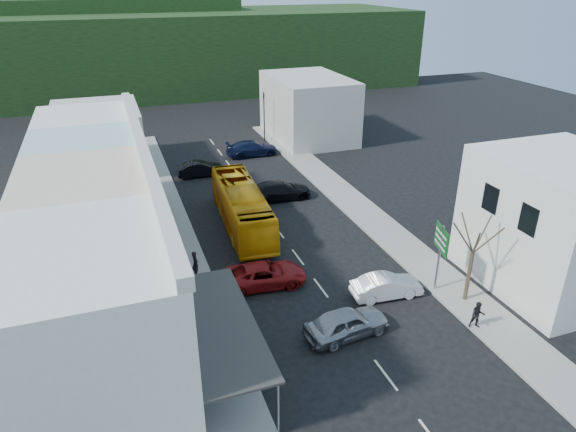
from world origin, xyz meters
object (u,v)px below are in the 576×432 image
object	(u,v)px
car_red	(264,275)
street_tree	(473,253)
bus	(242,207)
car_white	(386,286)
car_silver	(347,324)
direction_sign	(439,259)
traffic_signal	(264,117)
pedestrian_right	(478,314)
pedestrian_left	(195,264)

from	to	relation	value
car_red	street_tree	world-z (taller)	street_tree
bus	car_white	size ratio (longest dim) A/B	2.64
car_silver	direction_sign	distance (m)	7.36
direction_sign	traffic_signal	xyz separation A→B (m)	(-0.60, 32.90, 0.60)
direction_sign	street_tree	distance (m)	2.12
bus	traffic_signal	world-z (taller)	traffic_signal
car_white	pedestrian_right	bearing A→B (deg)	-141.46
car_red	pedestrian_left	size ratio (longest dim) A/B	2.71
bus	pedestrian_left	size ratio (longest dim) A/B	6.82
bus	car_white	world-z (taller)	bus
car_silver	pedestrian_right	world-z (taller)	pedestrian_right
car_red	traffic_signal	size ratio (longest dim) A/B	0.82
car_white	traffic_signal	distance (m)	32.61
pedestrian_left	pedestrian_right	size ratio (longest dim) A/B	1.00
car_silver	traffic_signal	size ratio (longest dim) A/B	0.79
bus	pedestrian_right	world-z (taller)	bus
pedestrian_right	traffic_signal	distance (m)	36.92
car_silver	direction_sign	size ratio (longest dim) A/B	1.00
car_silver	pedestrian_left	world-z (taller)	pedestrian_left
car_white	pedestrian_left	distance (m)	11.81
car_red	street_tree	xyz separation A→B (m)	(10.57, -5.60, 2.52)
pedestrian_left	street_tree	size ratio (longest dim) A/B	0.26
direction_sign	traffic_signal	size ratio (longest dim) A/B	0.79
car_white	bus	bearing A→B (deg)	29.36
car_silver	car_white	world-z (taller)	same
street_tree	car_silver	bearing A→B (deg)	-176.17
bus	car_white	bearing A→B (deg)	-61.66
car_silver	pedestrian_right	xyz separation A→B (m)	(6.81, -1.90, 0.30)
street_tree	traffic_signal	world-z (taller)	street_tree
bus	traffic_signal	xyz separation A→B (m)	(8.10, 20.44, 1.24)
bus	car_silver	bearing A→B (deg)	-79.63
traffic_signal	direction_sign	bearing A→B (deg)	107.81
car_white	car_red	size ratio (longest dim) A/B	0.96
car_white	pedestrian_right	size ratio (longest dim) A/B	2.59
car_silver	street_tree	world-z (taller)	street_tree
pedestrian_right	direction_sign	xyz separation A→B (m)	(0.10, 3.97, 1.19)
car_white	street_tree	distance (m)	5.23
bus	traffic_signal	distance (m)	22.02
pedestrian_right	direction_sign	size ratio (longest dim) A/B	0.39
car_white	direction_sign	bearing A→B (deg)	-93.87
pedestrian_right	street_tree	distance (m)	3.48
bus	street_tree	distance (m)	17.13
car_red	pedestrian_right	size ratio (longest dim) A/B	2.71
car_red	traffic_signal	distance (m)	30.27
car_silver	traffic_signal	distance (m)	35.60
bus	car_white	xyz separation A→B (m)	(5.60, -12.01, -0.85)
pedestrian_left	traffic_signal	xyz separation A→B (m)	(12.76, 26.61, 1.79)
car_red	pedestrian_right	world-z (taller)	pedestrian_right
car_silver	car_red	size ratio (longest dim) A/B	0.96
car_silver	pedestrian_right	distance (m)	7.08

